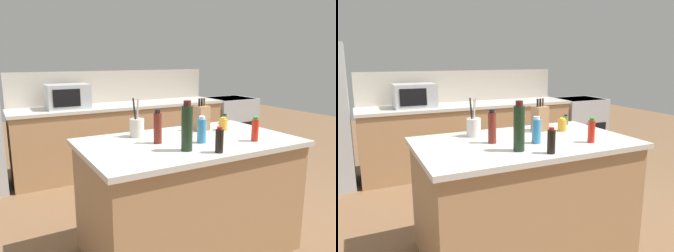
% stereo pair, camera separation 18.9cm
% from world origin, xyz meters
% --- Properties ---
extents(ground_plane, '(14.00, 14.00, 0.00)m').
position_xyz_m(ground_plane, '(0.00, 0.00, 0.00)').
color(ground_plane, brown).
extents(back_counter_run, '(3.03, 0.66, 0.94)m').
position_xyz_m(back_counter_run, '(0.30, 2.20, 0.47)').
color(back_counter_run, '#A87C54').
rests_on(back_counter_run, ground_plane).
extents(wall_backsplash, '(2.99, 0.03, 0.46)m').
position_xyz_m(wall_backsplash, '(0.30, 2.52, 1.17)').
color(wall_backsplash, '#B2A899').
rests_on(wall_backsplash, back_counter_run).
extents(kitchen_island, '(1.69, 1.01, 0.94)m').
position_xyz_m(kitchen_island, '(0.00, 0.00, 0.47)').
color(kitchen_island, '#A87C54').
rests_on(kitchen_island, ground_plane).
extents(range_oven, '(0.76, 0.65, 0.92)m').
position_xyz_m(range_oven, '(2.23, 2.20, 0.47)').
color(range_oven, '#ADB2B7').
rests_on(range_oven, ground_plane).
extents(microwave, '(0.54, 0.39, 0.31)m').
position_xyz_m(microwave, '(-0.46, 2.20, 1.10)').
color(microwave, '#ADB2B7').
rests_on(microwave, back_counter_run).
extents(knife_block, '(0.15, 0.13, 0.29)m').
position_xyz_m(knife_block, '(0.29, 0.25, 1.05)').
color(knife_block, '#936B47').
rests_on(knife_block, kitchen_island).
extents(utensil_crock, '(0.12, 0.12, 0.32)m').
position_xyz_m(utensil_crock, '(-0.32, 0.31, 1.02)').
color(utensil_crock, beige).
rests_on(utensil_crock, kitchen_island).
extents(honey_jar, '(0.08, 0.08, 0.12)m').
position_xyz_m(honey_jar, '(0.46, 0.16, 0.99)').
color(honey_jar, gold).
rests_on(honey_jar, kitchen_island).
extents(vinegar_bottle, '(0.06, 0.06, 0.26)m').
position_xyz_m(vinegar_bottle, '(-0.27, 0.03, 1.06)').
color(vinegar_bottle, maroon).
rests_on(vinegar_bottle, kitchen_island).
extents(hot_sauce_bottle, '(0.05, 0.05, 0.19)m').
position_xyz_m(hot_sauce_bottle, '(0.43, -0.28, 1.03)').
color(hot_sauce_bottle, red).
rests_on(hot_sauce_bottle, kitchen_island).
extents(dish_soap_bottle, '(0.07, 0.07, 0.21)m').
position_xyz_m(dish_soap_bottle, '(0.04, -0.12, 1.04)').
color(dish_soap_bottle, '#3384BC').
rests_on(dish_soap_bottle, kitchen_island).
extents(wine_bottle, '(0.08, 0.08, 0.35)m').
position_xyz_m(wine_bottle, '(-0.18, -0.25, 1.11)').
color(wine_bottle, black).
rests_on(wine_bottle, kitchen_island).
extents(spice_jar_oregano, '(0.05, 0.05, 0.10)m').
position_xyz_m(spice_jar_oregano, '(0.67, 0.39, 0.98)').
color(spice_jar_oregano, '#567038').
rests_on(spice_jar_oregano, kitchen_island).
extents(soy_sauce_bottle, '(0.06, 0.06, 0.18)m').
position_xyz_m(soy_sauce_bottle, '(-0.01, -0.40, 1.03)').
color(soy_sauce_bottle, black).
rests_on(soy_sauce_bottle, kitchen_island).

